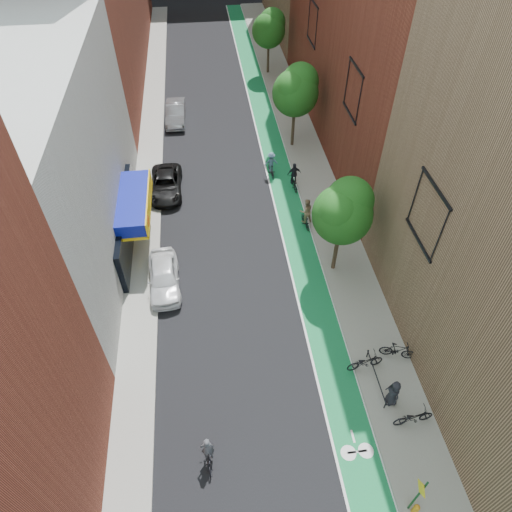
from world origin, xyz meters
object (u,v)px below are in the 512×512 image
object	(u,v)px
parked_car_white	(164,277)
cyclist_lead	(208,454)
parked_car_black	(166,184)
parked_car_silver	(176,113)
pedestrian	(393,393)
cyclist_lane_near	(306,214)
fire_hydrant	(416,509)
cyclist_lane_far	(271,166)
cyclist_lane_mid	(294,179)

from	to	relation	value
parked_car_white	cyclist_lead	distance (m)	10.69
parked_car_black	parked_car_silver	bearing A→B (deg)	87.06
parked_car_silver	pedestrian	size ratio (longest dim) A/B	2.79
cyclist_lane_near	pedestrian	size ratio (longest dim) A/B	1.29
parked_car_silver	cyclist_lane_near	distance (m)	17.46
parked_car_black	fire_hydrant	size ratio (longest dim) A/B	6.69
parked_car_black	pedestrian	bearing A→B (deg)	-57.94
cyclist_lane_far	parked_car_white	bearing A→B (deg)	47.28
cyclist_lane_near	cyclist_lane_far	bearing A→B (deg)	-84.87
parked_car_silver	cyclist_lane_far	distance (m)	11.62
cyclist_lane_far	pedestrian	xyz separation A→B (m)	(2.90, -19.14, 0.14)
cyclist_lane_near	fire_hydrant	size ratio (longest dim) A/B	2.99
cyclist_lane_mid	pedestrian	bearing A→B (deg)	90.07
parked_car_black	parked_car_silver	xyz separation A→B (m)	(0.73, 10.31, 0.10)
parked_car_silver	cyclist_lane_far	size ratio (longest dim) A/B	2.42
parked_car_white	parked_car_silver	size ratio (longest dim) A/B	0.95
pedestrian	cyclist_lane_mid	bearing A→B (deg)	172.83
parked_car_white	cyclist_lead	size ratio (longest dim) A/B	2.26
cyclist_lane_near	parked_car_black	bearing A→B (deg)	-35.89
fire_hydrant	parked_car_white	bearing A→B (deg)	126.70
parked_car_white	pedestrian	size ratio (longest dim) A/B	2.66
cyclist_lead	pedestrian	bearing A→B (deg)	-171.24
parked_car_white	fire_hydrant	distance (m)	17.00
cyclist_lane_near	cyclist_lane_far	distance (m)	6.21
parked_car_silver	cyclist_lane_mid	xyz separation A→B (m)	(8.57, -10.97, 0.03)
cyclist_lane_far	pedestrian	size ratio (longest dim) A/B	1.15
parked_car_silver	cyclist_lane_near	world-z (taller)	cyclist_lane_near
parked_car_black	parked_car_silver	distance (m)	10.33
parked_car_silver	fire_hydrant	world-z (taller)	parked_car_silver
parked_car_white	fire_hydrant	size ratio (longest dim) A/B	6.14
cyclist_lane_near	fire_hydrant	bearing A→B (deg)	84.68
parked_car_black	cyclist_lane_mid	xyz separation A→B (m)	(9.30, -0.67, 0.13)
parked_car_black	cyclist_lane_far	size ratio (longest dim) A/B	2.51
parked_car_white	parked_car_silver	world-z (taller)	parked_car_silver
cyclist_lead	fire_hydrant	bearing A→B (deg)	157.16
cyclist_lane_near	parked_car_white	bearing A→B (deg)	16.30
parked_car_black	fire_hydrant	world-z (taller)	parked_car_black
parked_car_silver	fire_hydrant	xyz separation A→B (m)	(9.43, -33.06, -0.23)
parked_car_silver	cyclist_lane_near	bearing A→B (deg)	-58.69
cyclist_lead	pedestrian	size ratio (longest dim) A/B	1.17
parked_car_white	cyclist_lane_far	bearing A→B (deg)	49.01
parked_car_white	parked_car_silver	xyz separation A→B (m)	(0.73, 19.43, 0.01)
cyclist_lane_mid	fire_hydrant	distance (m)	22.10
cyclist_lead	fire_hydrant	xyz separation A→B (m)	(8.12, -3.14, -0.12)
cyclist_lane_near	cyclist_lead	bearing A→B (deg)	55.64
parked_car_silver	cyclist_lead	xyz separation A→B (m)	(1.31, -29.92, -0.11)
cyclist_lane_near	cyclist_lane_mid	bearing A→B (deg)	-98.08
cyclist_lane_mid	pedestrian	distance (m)	17.39
cyclist_lead	cyclist_lane_far	distance (m)	21.56
parked_car_silver	fire_hydrant	bearing A→B (deg)	-72.16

